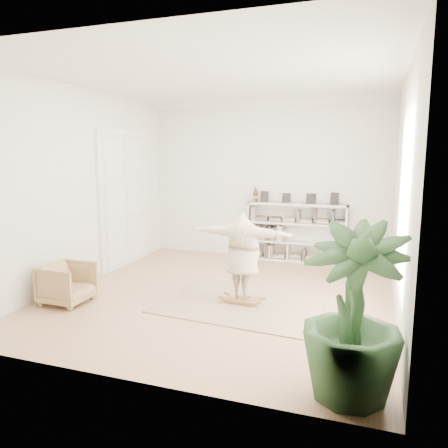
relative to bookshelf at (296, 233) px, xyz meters
name	(u,v)px	position (x,y,z in m)	size (l,w,h in m)	color
floor	(222,295)	(-0.74, -2.82, -0.64)	(6.00, 6.00, 0.00)	#A87957
room_shell	(267,102)	(-0.74, 0.12, 2.87)	(6.00, 6.00, 6.00)	silver
doors	(124,200)	(-3.45, -1.52, 0.76)	(0.09, 1.78, 2.92)	white
bookshelf	(296,233)	(0.00, 0.00, 0.00)	(2.20, 0.35, 1.64)	silver
armchair	(67,284)	(-2.96, -4.03, -0.31)	(0.70, 0.72, 0.66)	tan
rug	(242,303)	(-0.29, -3.10, -0.63)	(2.50, 2.00, 0.02)	tan
rocker_board	(242,299)	(-0.29, -3.10, -0.57)	(0.53, 0.34, 0.11)	olive
person	(243,254)	(-0.29, -3.10, 0.19)	(1.72, 0.47, 1.40)	#C7B495
houseplant	(352,313)	(1.50, -5.37, 0.24)	(0.98, 0.98, 1.76)	#274A25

